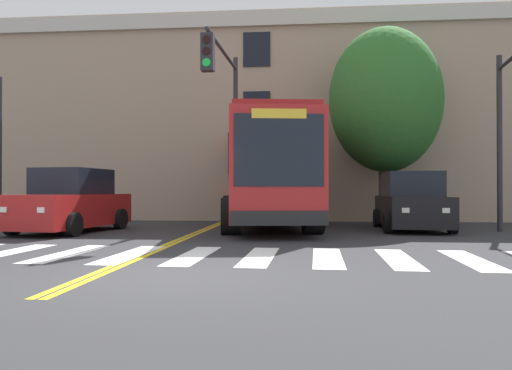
% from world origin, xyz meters
% --- Properties ---
extents(ground_plane, '(120.00, 120.00, 0.00)m').
position_xyz_m(ground_plane, '(0.00, 0.00, 0.00)').
color(ground_plane, '#303033').
extents(crosswalk, '(14.72, 3.30, 0.01)m').
position_xyz_m(crosswalk, '(-0.66, 2.31, 0.00)').
color(crosswalk, white).
rests_on(crosswalk, ground).
extents(lane_line_yellow_inner, '(0.12, 36.00, 0.01)m').
position_xyz_m(lane_line_yellow_inner, '(-1.09, 16.31, 0.00)').
color(lane_line_yellow_inner, gold).
rests_on(lane_line_yellow_inner, ground).
extents(lane_line_yellow_outer, '(0.12, 36.00, 0.01)m').
position_xyz_m(lane_line_yellow_outer, '(-0.93, 16.31, 0.00)').
color(lane_line_yellow_outer, gold).
rests_on(lane_line_yellow_outer, ground).
extents(city_bus, '(4.00, 10.81, 3.55)m').
position_xyz_m(city_bus, '(0.75, 10.24, 1.90)').
color(city_bus, '#B22323').
rests_on(city_bus, ground).
extents(car_red_near_lane, '(2.48, 4.54, 1.91)m').
position_xyz_m(car_red_near_lane, '(-4.87, 7.26, 0.86)').
color(car_red_near_lane, '#AD1E1E').
rests_on(car_red_near_lane, ground).
extents(car_black_far_lane, '(2.15, 4.17, 1.84)m').
position_xyz_m(car_black_far_lane, '(5.52, 8.92, 0.85)').
color(car_black_far_lane, black).
rests_on(car_black_far_lane, ground).
extents(traffic_light_overhead, '(0.44, 4.49, 5.90)m').
position_xyz_m(traffic_light_overhead, '(-0.31, 8.28, 4.05)').
color(traffic_light_overhead, '#28282D').
rests_on(traffic_light_overhead, ground).
extents(street_tree_curbside_large, '(5.62, 5.80, 7.05)m').
position_xyz_m(street_tree_curbside_large, '(5.07, 10.90, 4.46)').
color(street_tree_curbside_large, brown).
rests_on(street_tree_curbside_large, ground).
extents(building_facade, '(39.87, 8.32, 8.63)m').
position_xyz_m(building_facade, '(0.25, 17.03, 4.32)').
color(building_facade, tan).
rests_on(building_facade, ground).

